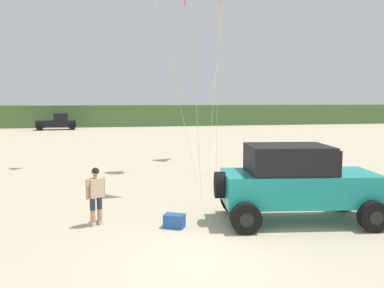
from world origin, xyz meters
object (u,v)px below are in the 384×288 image
object	(u,v)px
person_watching	(96,193)
cooler_box	(174,221)
distant_pickup	(57,122)
jeep	(297,181)

from	to	relation	value
person_watching	cooler_box	size ratio (longest dim) A/B	2.98
cooler_box	distant_pickup	distance (m)	40.51
jeep	person_watching	bearing A→B (deg)	172.29
person_watching	distant_pickup	distance (m)	39.48
jeep	distant_pickup	distance (m)	41.49
distant_pickup	cooler_box	bearing A→B (deg)	-78.52
jeep	person_watching	xyz separation A→B (m)	(-5.75, 0.78, -0.26)
person_watching	jeep	bearing A→B (deg)	-7.71
person_watching	cooler_box	bearing A→B (deg)	-16.93
distant_pickup	person_watching	bearing A→B (deg)	-81.39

